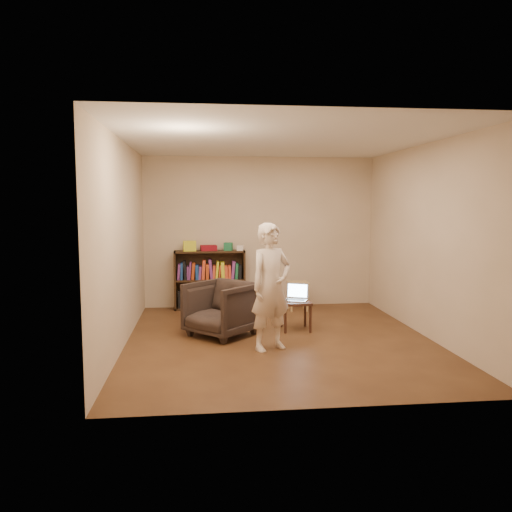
{
  "coord_description": "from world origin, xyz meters",
  "views": [
    {
      "loc": [
        -1.01,
        -6.39,
        1.8
      ],
      "look_at": [
        -0.27,
        0.35,
        1.08
      ],
      "focal_mm": 35.0,
      "sensor_mm": 36.0,
      "label": 1
    }
  ],
  "objects": [
    {
      "name": "stool",
      "position": [
        0.59,
        1.78,
        0.39
      ],
      "size": [
        0.33,
        0.33,
        0.48
      ],
      "color": "tan",
      "rests_on": "floor"
    },
    {
      "name": "person",
      "position": [
        -0.17,
        -0.42,
        0.78
      ],
      "size": [
        0.68,
        0.6,
        1.57
      ],
      "primitive_type": "imported",
      "rotation": [
        0.0,
        0.0,
        0.49
      ],
      "color": "beige",
      "rests_on": "floor"
    },
    {
      "name": "box_white",
      "position": [
        -0.36,
        2.06,
        1.04
      ],
      "size": [
        0.12,
        0.12,
        0.08
      ],
      "primitive_type": "cube",
      "rotation": [
        0.0,
        0.0,
        -0.17
      ],
      "color": "white",
      "rests_on": "bookshelf"
    },
    {
      "name": "red_cloth",
      "position": [
        -0.9,
        2.11,
        1.05
      ],
      "size": [
        0.29,
        0.22,
        0.09
      ],
      "primitive_type": "cube",
      "rotation": [
        0.0,
        0.0,
        0.09
      ],
      "color": "maroon",
      "rests_on": "bookshelf"
    },
    {
      "name": "box_yellow",
      "position": [
        -1.22,
        2.06,
        1.09
      ],
      "size": [
        0.22,
        0.17,
        0.17
      ],
      "primitive_type": "cube",
      "rotation": [
        0.0,
        0.0,
        0.09
      ],
      "color": "yellow",
      "rests_on": "bookshelf"
    },
    {
      "name": "box_green",
      "position": [
        -0.56,
        2.1,
        1.07
      ],
      "size": [
        0.16,
        0.16,
        0.13
      ],
      "primitive_type": "cube",
      "rotation": [
        0.0,
        0.0,
        -0.25
      ],
      "color": "#1D6C43",
      "rests_on": "bookshelf"
    },
    {
      "name": "armchair",
      "position": [
        -0.76,
        0.3,
        0.37
      ],
      "size": [
        1.14,
        1.14,
        0.74
      ],
      "primitive_type": "imported",
      "rotation": [
        0.0,
        0.0,
        -0.78
      ],
      "color": "#2D251E",
      "rests_on": "floor"
    },
    {
      "name": "wall_left",
      "position": [
        -2.0,
        0.0,
        1.3
      ],
      "size": [
        0.0,
        4.5,
        4.5
      ],
      "primitive_type": "plane",
      "rotation": [
        1.57,
        0.0,
        1.57
      ],
      "color": "beige",
      "rests_on": "floor"
    },
    {
      "name": "ceiling",
      "position": [
        0.0,
        0.0,
        2.6
      ],
      "size": [
        4.5,
        4.5,
        0.0
      ],
      "primitive_type": "plane",
      "color": "silver",
      "rests_on": "wall_back"
    },
    {
      "name": "wall_back",
      "position": [
        0.0,
        2.25,
        1.3
      ],
      "size": [
        4.0,
        0.0,
        4.0
      ],
      "primitive_type": "plane",
      "rotation": [
        1.57,
        0.0,
        0.0
      ],
      "color": "beige",
      "rests_on": "floor"
    },
    {
      "name": "bookshelf",
      "position": [
        -0.88,
        2.09,
        0.44
      ],
      "size": [
        1.2,
        0.3,
        1.0
      ],
      "color": "black",
      "rests_on": "floor"
    },
    {
      "name": "side_table",
      "position": [
        0.31,
        0.49,
        0.35
      ],
      "size": [
        0.41,
        0.41,
        0.42
      ],
      "color": "black",
      "rests_on": "floor"
    },
    {
      "name": "wall_right",
      "position": [
        2.0,
        0.0,
        1.3
      ],
      "size": [
        0.0,
        4.5,
        4.5
      ],
      "primitive_type": "plane",
      "rotation": [
        1.57,
        0.0,
        -1.57
      ],
      "color": "beige",
      "rests_on": "floor"
    },
    {
      "name": "floor",
      "position": [
        0.0,
        0.0,
        0.0
      ],
      "size": [
        4.5,
        4.5,
        0.0
      ],
      "primitive_type": "plane",
      "color": "#402514",
      "rests_on": "ground"
    },
    {
      "name": "laptop",
      "position": [
        0.33,
        0.55,
        0.48
      ],
      "size": [
        0.39,
        0.36,
        0.24
      ],
      "rotation": [
        0.0,
        0.0,
        -0.41
      ],
      "color": "silver",
      "rests_on": "side_table"
    }
  ]
}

